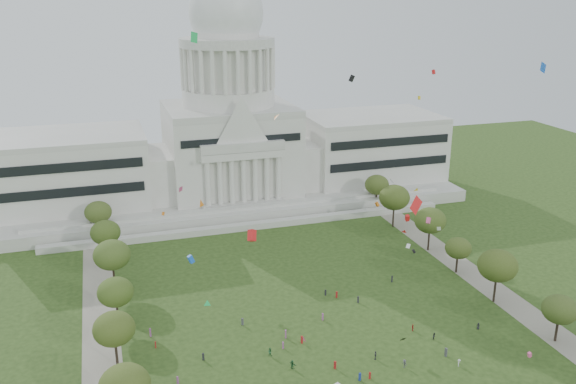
{
  "coord_description": "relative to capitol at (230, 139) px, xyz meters",
  "views": [
    {
      "loc": [
        -43.99,
        -94.54,
        72.29
      ],
      "look_at": [
        0.0,
        45.0,
        24.0
      ],
      "focal_mm": 38.0,
      "sensor_mm": 36.0,
      "label": 1
    }
  ],
  "objects": [
    {
      "name": "kite_swarm",
      "position": [
        3.2,
        -105.56,
        7.1
      ],
      "size": [
        94.92,
        101.78,
        61.97
      ],
      "color": "yellow",
      "rests_on": "ground"
    },
    {
      "name": "capitol",
      "position": [
        0.0,
        0.0,
        0.0
      ],
      "size": [
        160.0,
        64.5,
        91.3
      ],
      "color": "#BAB8AD",
      "rests_on": "ground"
    },
    {
      "name": "path_left",
      "position": [
        -48.0,
        -83.59,
        -22.28
      ],
      "size": [
        8.0,
        160.0,
        0.04
      ],
      "primitive_type": "cube",
      "color": "gray",
      "rests_on": "ground"
    },
    {
      "name": "person_8",
      "position": [
        -14.55,
        -102.15,
        -21.35
      ],
      "size": [
        1.07,
        0.98,
        1.88
      ],
      "primitive_type": "imported",
      "rotation": [
        0.0,
        0.0,
        2.54
      ],
      "color": "#33723F",
      "rests_on": "ground"
    },
    {
      "name": "row_tree_r_5",
      "position": [
        43.49,
        -43.4,
        -12.37
      ],
      "size": [
        9.82,
        9.82,
        13.96
      ],
      "color": "black",
      "rests_on": "ground"
    },
    {
      "name": "row_tree_l_5",
      "position": [
        -45.22,
        -42.58,
        -13.88
      ],
      "size": [
        8.33,
        8.33,
        11.85
      ],
      "color": "black",
      "rests_on": "ground"
    },
    {
      "name": "person_5",
      "position": [
        -11.47,
        -107.89,
        -21.35
      ],
      "size": [
        1.48,
        1.86,
        1.88
      ],
      "primitive_type": "imported",
      "rotation": [
        0.0,
        0.0,
        2.1
      ],
      "color": "#33723F",
      "rests_on": "ground"
    },
    {
      "name": "row_tree_l_6",
      "position": [
        -46.87,
        -24.45,
        -14.02
      ],
      "size": [
        8.19,
        8.19,
        11.64
      ],
      "color": "black",
      "rests_on": "ground"
    },
    {
      "name": "row_tree_r_2",
      "position": [
        44.17,
        -96.15,
        -12.64
      ],
      "size": [
        9.55,
        9.55,
        13.58
      ],
      "color": "black",
      "rests_on": "ground"
    },
    {
      "name": "person_4",
      "position": [
        5.87,
        -109.96,
        -21.33
      ],
      "size": [
        0.91,
        1.26,
        1.93
      ],
      "primitive_type": "imported",
      "rotation": [
        0.0,
        0.0,
        4.43
      ],
      "color": "#4C4C51",
      "rests_on": "ground"
    },
    {
      "name": "person_3",
      "position": [
        10.22,
        -114.35,
        -21.4
      ],
      "size": [
        1.03,
        1.3,
        1.79
      ],
      "primitive_type": "imported",
      "rotation": [
        0.0,
        0.0,
        5.14
      ],
      "color": "#4C4C51",
      "rests_on": "ground"
    },
    {
      "name": "person_10",
      "position": [
        18.6,
        -102.41,
        -21.46
      ],
      "size": [
        0.7,
        1.06,
        1.68
      ],
      "primitive_type": "imported",
      "rotation": [
        0.0,
        0.0,
        1.39
      ],
      "color": "#B21E1E",
      "rests_on": "ground"
    },
    {
      "name": "row_tree_l_3",
      "position": [
        -44.09,
        -79.67,
        -14.09
      ],
      "size": [
        8.12,
        8.12,
        11.55
      ],
      "color": "black",
      "rests_on": "ground"
    },
    {
      "name": "row_tree_r_6",
      "position": [
        45.96,
        -25.46,
        -13.79
      ],
      "size": [
        8.42,
        8.42,
        11.97
      ],
      "color": "black",
      "rests_on": "ground"
    },
    {
      "name": "row_tree_l_2",
      "position": [
        -45.04,
        -96.29,
        -13.79
      ],
      "size": [
        8.42,
        8.42,
        11.97
      ],
      "color": "black",
      "rests_on": "ground"
    },
    {
      "name": "row_tree_r_3",
      "position": [
        44.4,
        -79.1,
        -15.21
      ],
      "size": [
        7.01,
        7.01,
        9.98
      ],
      "color": "black",
      "rests_on": "ground"
    },
    {
      "name": "ground",
      "position": [
        0.0,
        -113.59,
        -22.3
      ],
      "size": [
        400.0,
        400.0,
        0.0
      ],
      "primitive_type": "plane",
      "color": "#284117",
      "rests_on": "ground"
    },
    {
      "name": "person_0",
      "position": [
        33.05,
        -106.13,
        -21.5
      ],
      "size": [
        0.91,
        0.9,
        1.59
      ],
      "primitive_type": "imported",
      "rotation": [
        0.0,
        0.0,
        5.53
      ],
      "color": "#26262B",
      "rests_on": "ground"
    },
    {
      "name": "distant_crowd",
      "position": [
        -12.29,
        -98.89,
        -21.44
      ],
      "size": [
        67.75,
        40.11,
        1.95
      ],
      "color": "#4C4C51",
      "rests_on": "ground"
    },
    {
      "name": "row_tree_l_4",
      "position": [
        -44.08,
        -61.17,
        -12.9
      ],
      "size": [
        9.29,
        9.29,
        13.21
      ],
      "color": "black",
      "rests_on": "ground"
    },
    {
      "name": "row_tree_r_4",
      "position": [
        44.76,
        -63.55,
        -13.01
      ],
      "size": [
        9.19,
        9.19,
        13.06
      ],
      "color": "black",
      "rests_on": "ground"
    },
    {
      "name": "person_2",
      "position": [
        21.4,
        -106.94,
        -21.47
      ],
      "size": [
        0.93,
        0.91,
        1.66
      ],
      "primitive_type": "imported",
      "rotation": [
        0.0,
        0.0,
        0.74
      ],
      "color": "#26262B",
      "rests_on": "ground"
    },
    {
      "name": "path_right",
      "position": [
        48.0,
        -83.59,
        -22.28
      ],
      "size": [
        8.0,
        160.0,
        0.04
      ],
      "primitive_type": "cube",
      "color": "gray",
      "rests_on": "ground"
    },
    {
      "name": "person_9",
      "position": [
        20.97,
        -117.33,
        -21.49
      ],
      "size": [
        1.13,
        1.11,
        1.62
      ],
      "primitive_type": "imported",
      "rotation": [
        0.0,
        0.0,
        0.76
      ],
      "color": "silver",
      "rests_on": "ground"
    },
    {
      "name": "row_tree_r_1",
      "position": [
        46.22,
        -115.34,
        -14.64
      ],
      "size": [
        7.58,
        7.58,
        10.78
      ],
      "color": "black",
      "rests_on": "ground"
    }
  ]
}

